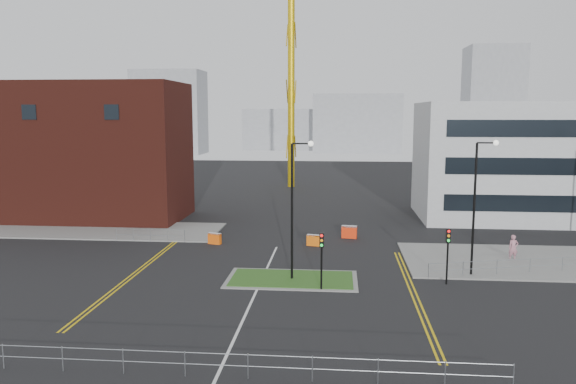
% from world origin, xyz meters
% --- Properties ---
extents(ground, '(200.00, 200.00, 0.00)m').
position_xyz_m(ground, '(0.00, 0.00, 0.00)').
color(ground, black).
rests_on(ground, ground).
extents(pavement_left, '(28.00, 8.00, 0.12)m').
position_xyz_m(pavement_left, '(-20.00, 22.00, 0.06)').
color(pavement_left, slate).
rests_on(pavement_left, ground).
extents(pavement_right, '(24.00, 10.00, 0.12)m').
position_xyz_m(pavement_right, '(22.00, 14.00, 0.06)').
color(pavement_right, slate).
rests_on(pavement_right, ground).
extents(island_kerb, '(8.60, 4.60, 0.08)m').
position_xyz_m(island_kerb, '(2.00, 8.00, 0.04)').
color(island_kerb, slate).
rests_on(island_kerb, ground).
extents(grass_island, '(8.00, 4.00, 0.12)m').
position_xyz_m(grass_island, '(2.00, 8.00, 0.06)').
color(grass_island, '#2C531B').
rests_on(grass_island, ground).
extents(brick_building, '(24.20, 10.07, 14.24)m').
position_xyz_m(brick_building, '(-22.97, 28.00, 6.85)').
color(brick_building, '#4F1B13').
rests_on(brick_building, ground).
extents(office_block, '(25.00, 12.20, 12.00)m').
position_xyz_m(office_block, '(26.01, 31.97, 6.00)').
color(office_block, silver).
rests_on(office_block, ground).
extents(streetlamp_island, '(1.46, 0.36, 9.18)m').
position_xyz_m(streetlamp_island, '(2.22, 8.00, 5.41)').
color(streetlamp_island, black).
rests_on(streetlamp_island, ground).
extents(streetlamp_right_near, '(1.46, 0.36, 9.18)m').
position_xyz_m(streetlamp_right_near, '(14.22, 10.00, 5.41)').
color(streetlamp_right_near, black).
rests_on(streetlamp_right_near, ground).
extents(traffic_light_island, '(0.28, 0.33, 3.65)m').
position_xyz_m(traffic_light_island, '(4.00, 5.98, 2.57)').
color(traffic_light_island, black).
rests_on(traffic_light_island, ground).
extents(traffic_light_right, '(0.28, 0.33, 3.65)m').
position_xyz_m(traffic_light_right, '(12.00, 7.98, 2.57)').
color(traffic_light_right, black).
rests_on(traffic_light_right, ground).
extents(railing_front, '(24.05, 0.05, 1.10)m').
position_xyz_m(railing_front, '(0.00, -6.00, 0.78)').
color(railing_front, gray).
rests_on(railing_front, ground).
extents(railing_left, '(6.05, 0.05, 1.10)m').
position_xyz_m(railing_left, '(-11.00, 18.00, 0.74)').
color(railing_left, gray).
rests_on(railing_left, ground).
extents(railing_right, '(19.05, 5.05, 1.10)m').
position_xyz_m(railing_right, '(20.50, 11.50, 0.78)').
color(railing_right, gray).
rests_on(railing_right, ground).
extents(centre_line, '(0.15, 30.00, 0.01)m').
position_xyz_m(centre_line, '(0.00, 2.00, 0.01)').
color(centre_line, silver).
rests_on(centre_line, ground).
extents(yellow_left_a, '(0.12, 24.00, 0.01)m').
position_xyz_m(yellow_left_a, '(-9.00, 10.00, 0.01)').
color(yellow_left_a, gold).
rests_on(yellow_left_a, ground).
extents(yellow_left_b, '(0.12, 24.00, 0.01)m').
position_xyz_m(yellow_left_b, '(-8.70, 10.00, 0.01)').
color(yellow_left_b, gold).
rests_on(yellow_left_b, ground).
extents(yellow_right_a, '(0.12, 20.00, 0.01)m').
position_xyz_m(yellow_right_a, '(9.50, 6.00, 0.01)').
color(yellow_right_a, gold).
rests_on(yellow_right_a, ground).
extents(yellow_right_b, '(0.12, 20.00, 0.01)m').
position_xyz_m(yellow_right_b, '(9.80, 6.00, 0.01)').
color(yellow_right_b, gold).
rests_on(yellow_right_b, ground).
extents(skyline_a, '(18.00, 12.00, 22.00)m').
position_xyz_m(skyline_a, '(-40.00, 120.00, 11.00)').
color(skyline_a, gray).
rests_on(skyline_a, ground).
extents(skyline_b, '(24.00, 12.00, 16.00)m').
position_xyz_m(skyline_b, '(10.00, 130.00, 8.00)').
color(skyline_b, gray).
rests_on(skyline_b, ground).
extents(skyline_c, '(14.00, 12.00, 28.00)m').
position_xyz_m(skyline_c, '(45.00, 125.00, 14.00)').
color(skyline_c, gray).
rests_on(skyline_c, ground).
extents(skyline_d, '(30.00, 12.00, 12.00)m').
position_xyz_m(skyline_d, '(-8.00, 140.00, 6.00)').
color(skyline_d, gray).
rests_on(skyline_d, ground).
extents(pedestrian, '(0.74, 0.51, 1.95)m').
position_xyz_m(pedestrian, '(18.04, 14.37, 0.97)').
color(pedestrian, '#B97787').
rests_on(pedestrian, ground).
extents(barrier_left, '(1.18, 0.70, 0.94)m').
position_xyz_m(barrier_left, '(-5.32, 17.64, 0.51)').
color(barrier_left, '#F1590D').
rests_on(barrier_left, ground).
extents(barrier_mid, '(1.17, 0.63, 0.93)m').
position_xyz_m(barrier_mid, '(3.00, 17.75, 0.51)').
color(barrier_mid, orange).
rests_on(barrier_mid, ground).
extents(barrier_right, '(1.37, 0.63, 1.11)m').
position_xyz_m(barrier_right, '(6.00, 20.88, 0.60)').
color(barrier_right, '#FA330D').
rests_on(barrier_right, ground).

